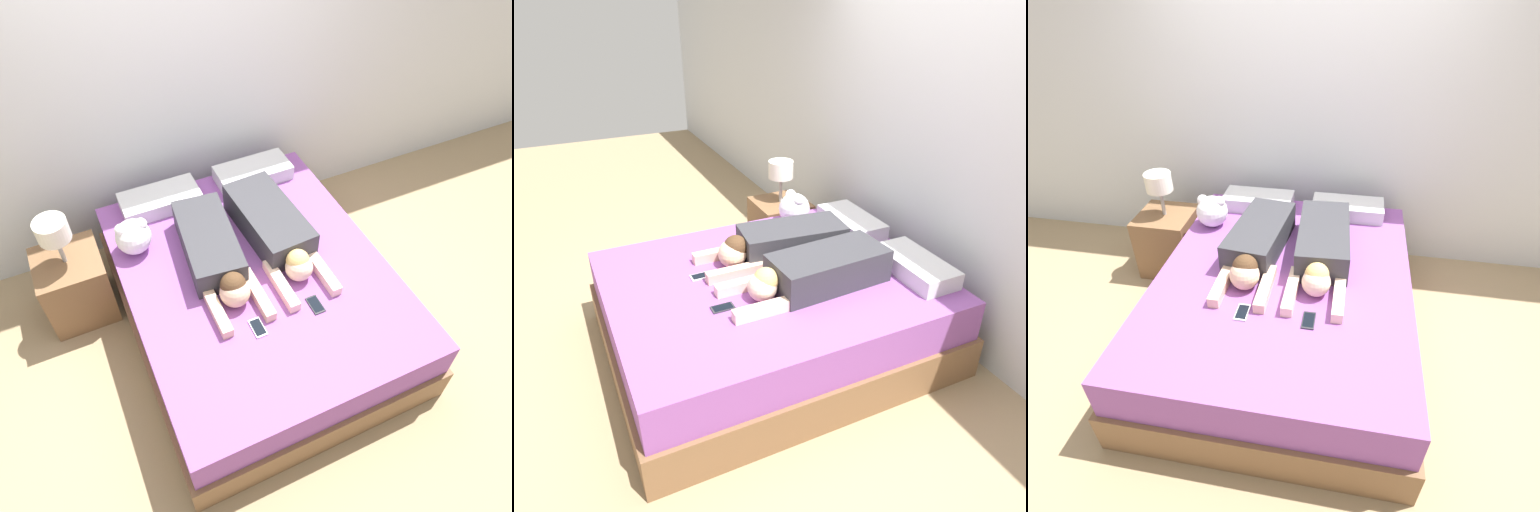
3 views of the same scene
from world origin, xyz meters
TOP-DOWN VIEW (x-y plane):
  - ground_plane at (0.00, 0.00)m, footprint 12.00×12.00m
  - wall_back at (0.00, 1.23)m, footprint 12.00×0.06m
  - bed at (0.00, 0.00)m, footprint 1.76×2.17m
  - pillow_head_left at (-0.38, 0.88)m, footprint 0.59×0.28m
  - pillow_head_right at (0.38, 0.88)m, footprint 0.59×0.28m
  - person_left at (-0.23, 0.17)m, footprint 0.41×1.07m
  - person_right at (0.23, 0.21)m, footprint 0.39×1.09m
  - cell_phone_left at (-0.18, -0.42)m, footprint 0.08×0.14m
  - cell_phone_right at (0.22, -0.42)m, footprint 0.08×0.14m
  - plush_toy at (-0.67, 0.53)m, footprint 0.25×0.25m
  - nightstand at (-1.15, 0.64)m, footprint 0.46×0.46m

SIDE VIEW (x-z plane):
  - ground_plane at x=0.00m, z-range 0.00..0.00m
  - bed at x=0.00m, z-range 0.00..0.56m
  - nightstand at x=-1.15m, z-range -0.15..0.77m
  - cell_phone_left at x=-0.18m, z-range 0.57..0.58m
  - cell_phone_right at x=0.22m, z-range 0.57..0.58m
  - pillow_head_left at x=-0.38m, z-range 0.57..0.69m
  - pillow_head_right at x=0.38m, z-range 0.57..0.69m
  - person_left at x=-0.23m, z-range 0.56..0.78m
  - person_right at x=0.23m, z-range 0.56..0.78m
  - plush_toy at x=-0.67m, z-range 0.57..0.83m
  - wall_back at x=0.00m, z-range 0.00..2.60m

